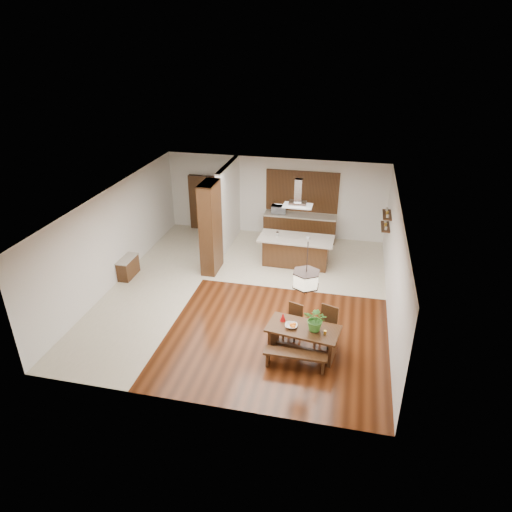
% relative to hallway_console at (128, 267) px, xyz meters
% --- Properties ---
extents(room_shell, '(9.00, 9.04, 2.92)m').
position_rel_hallway_console_xyz_m(room_shell, '(3.81, -0.20, 1.75)').
color(room_shell, '#341709').
rests_on(room_shell, ground).
extents(tile_hallway, '(2.50, 9.00, 0.01)m').
position_rel_hallway_console_xyz_m(tile_hallway, '(1.06, -0.20, -0.31)').
color(tile_hallway, beige).
rests_on(tile_hallway, ground).
extents(tile_kitchen, '(5.50, 4.00, 0.01)m').
position_rel_hallway_console_xyz_m(tile_kitchen, '(5.06, 2.30, -0.31)').
color(tile_kitchen, beige).
rests_on(tile_kitchen, ground).
extents(soffit_band, '(8.00, 9.00, 0.02)m').
position_rel_hallway_console_xyz_m(soffit_band, '(3.81, -0.20, 2.57)').
color(soffit_band, '#3B220E').
rests_on(soffit_band, room_shell).
extents(partition_pier, '(0.45, 1.00, 2.90)m').
position_rel_hallway_console_xyz_m(partition_pier, '(2.41, 1.00, 1.14)').
color(partition_pier, black).
rests_on(partition_pier, ground).
extents(partition_stub, '(0.18, 2.40, 2.90)m').
position_rel_hallway_console_xyz_m(partition_stub, '(2.41, 3.10, 1.14)').
color(partition_stub, silver).
rests_on(partition_stub, ground).
extents(hallway_console, '(0.37, 0.88, 0.63)m').
position_rel_hallway_console_xyz_m(hallway_console, '(0.00, 0.00, 0.00)').
color(hallway_console, black).
rests_on(hallway_console, ground).
extents(hallway_doorway, '(1.10, 0.20, 2.10)m').
position_rel_hallway_console_xyz_m(hallway_doorway, '(1.11, 4.20, 0.74)').
color(hallway_doorway, black).
rests_on(hallway_doorway, ground).
extents(rear_counter, '(2.60, 0.62, 0.95)m').
position_rel_hallway_console_xyz_m(rear_counter, '(4.81, 4.00, 0.16)').
color(rear_counter, black).
rests_on(rear_counter, ground).
extents(kitchen_window, '(2.60, 0.08, 1.50)m').
position_rel_hallway_console_xyz_m(kitchen_window, '(4.81, 4.26, 1.44)').
color(kitchen_window, olive).
rests_on(kitchen_window, room_shell).
extents(shelf_lower, '(0.26, 0.90, 0.04)m').
position_rel_hallway_console_xyz_m(shelf_lower, '(7.68, 2.40, 1.08)').
color(shelf_lower, black).
rests_on(shelf_lower, room_shell).
extents(shelf_upper, '(0.26, 0.90, 0.04)m').
position_rel_hallway_console_xyz_m(shelf_upper, '(7.68, 2.40, 1.49)').
color(shelf_upper, black).
rests_on(shelf_upper, room_shell).
extents(dining_table, '(1.77, 1.07, 0.70)m').
position_rel_hallway_console_xyz_m(dining_table, '(5.76, -2.54, 0.20)').
color(dining_table, black).
rests_on(dining_table, ground).
extents(dining_bench, '(1.44, 0.32, 0.41)m').
position_rel_hallway_console_xyz_m(dining_bench, '(5.67, -3.14, -0.11)').
color(dining_bench, black).
rests_on(dining_bench, ground).
extents(dining_chair_left, '(0.49, 0.49, 0.88)m').
position_rel_hallway_console_xyz_m(dining_chair_left, '(5.42, -1.98, 0.12)').
color(dining_chair_left, black).
rests_on(dining_chair_left, ground).
extents(dining_chair_right, '(0.56, 0.56, 0.99)m').
position_rel_hallway_console_xyz_m(dining_chair_right, '(6.25, -2.10, 0.18)').
color(dining_chair_right, black).
rests_on(dining_chair_right, ground).
extents(pendant_lantern, '(0.64, 0.64, 1.31)m').
position_rel_hallway_console_xyz_m(pendant_lantern, '(5.76, -2.54, 1.93)').
color(pendant_lantern, beige).
rests_on(pendant_lantern, room_shell).
extents(foliage_plant, '(0.63, 0.58, 0.60)m').
position_rel_hallway_console_xyz_m(foliage_plant, '(6.05, -2.57, 0.68)').
color(foliage_plant, '#397928').
rests_on(foliage_plant, dining_table).
extents(fruit_bowl, '(0.30, 0.30, 0.07)m').
position_rel_hallway_console_xyz_m(fruit_bowl, '(5.48, -2.58, 0.42)').
color(fruit_bowl, beige).
rests_on(fruit_bowl, dining_table).
extents(napkin_cone, '(0.14, 0.14, 0.22)m').
position_rel_hallway_console_xyz_m(napkin_cone, '(5.25, -2.37, 0.49)').
color(napkin_cone, '#B00C0C').
rests_on(napkin_cone, dining_table).
extents(gold_ornament, '(0.08, 0.08, 0.09)m').
position_rel_hallway_console_xyz_m(gold_ornament, '(6.27, -2.68, 0.43)').
color(gold_ornament, gold).
rests_on(gold_ornament, dining_table).
extents(kitchen_island, '(2.40, 1.08, 0.98)m').
position_rel_hallway_console_xyz_m(kitchen_island, '(4.96, 1.92, 0.19)').
color(kitchen_island, black).
rests_on(kitchen_island, ground).
extents(range_hood, '(0.90, 0.55, 0.87)m').
position_rel_hallway_console_xyz_m(range_hood, '(4.96, 1.93, 2.15)').
color(range_hood, silver).
rests_on(range_hood, room_shell).
extents(island_cup, '(0.12, 0.12, 0.09)m').
position_rel_hallway_console_xyz_m(island_cup, '(5.33, 1.84, 0.71)').
color(island_cup, silver).
rests_on(island_cup, kitchen_island).
extents(microwave, '(0.55, 0.39, 0.29)m').
position_rel_hallway_console_xyz_m(microwave, '(4.02, 4.00, 0.78)').
color(microwave, silver).
rests_on(microwave, rear_counter).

